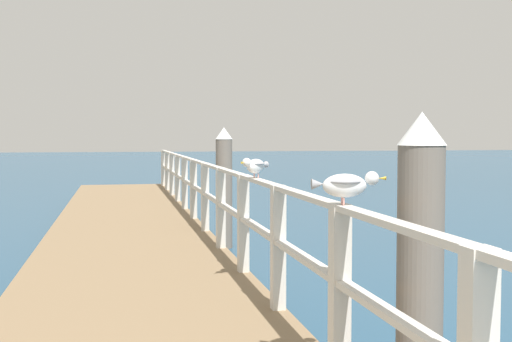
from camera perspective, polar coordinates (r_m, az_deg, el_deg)
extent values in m
cube|color=#846B4C|center=(10.76, -10.92, -6.26)|extent=(2.60, 21.49, 0.36)
cube|color=beige|center=(4.35, 7.27, -10.20)|extent=(0.12, 0.12, 1.12)
cube|color=beige|center=(5.90, 1.93, -6.64)|extent=(0.12, 0.12, 1.12)
cube|color=beige|center=(7.51, -1.12, -4.55)|extent=(0.12, 0.12, 1.12)
cube|color=beige|center=(9.13, -3.08, -3.20)|extent=(0.12, 0.12, 1.12)
cube|color=beige|center=(10.76, -4.45, -2.25)|extent=(0.12, 0.12, 1.12)
cube|color=beige|center=(12.40, -5.45, -1.55)|extent=(0.12, 0.12, 1.12)
cube|color=beige|center=(14.04, -6.22, -1.01)|extent=(0.12, 0.12, 1.12)
cube|color=beige|center=(15.69, -6.82, -0.59)|extent=(0.12, 0.12, 1.12)
cube|color=beige|center=(17.34, -7.32, -0.25)|extent=(0.12, 0.12, 1.12)
cube|color=beige|center=(18.99, -7.72, 0.04)|extent=(0.12, 0.12, 1.12)
cube|color=beige|center=(20.64, -8.06, 0.27)|extent=(0.12, 0.12, 1.12)
cube|color=beige|center=(10.72, -4.46, 0.61)|extent=(0.10, 19.89, 0.04)
cube|color=beige|center=(10.76, -4.45, -1.95)|extent=(0.10, 19.89, 0.04)
cylinder|color=#6B6056|center=(4.16, 14.02, -10.76)|extent=(0.28, 0.28, 1.86)
cone|color=white|center=(4.04, 14.21, 3.59)|extent=(0.29, 0.29, 0.20)
cylinder|color=#6B6056|center=(11.21, -2.79, -1.98)|extent=(0.28, 0.28, 1.86)
cone|color=white|center=(11.17, -2.80, 3.29)|extent=(0.29, 0.29, 0.20)
ellipsoid|color=white|center=(4.17, 7.69, -1.26)|extent=(0.30, 0.17, 0.15)
sphere|color=white|center=(4.20, 10.03, -0.63)|extent=(0.09, 0.09, 0.09)
cone|color=gold|center=(4.22, 10.89, -0.63)|extent=(0.05, 0.03, 0.02)
cone|color=#939399|center=(4.14, 5.38, -1.14)|extent=(0.09, 0.08, 0.07)
ellipsoid|color=#939399|center=(4.17, 7.69, -0.90)|extent=(0.25, 0.20, 0.04)
cylinder|color=tan|center=(4.20, 7.48, -2.60)|extent=(0.01, 0.01, 0.05)
cylinder|color=tan|center=(4.15, 7.61, -2.67)|extent=(0.01, 0.01, 0.05)
ellipsoid|color=white|center=(6.77, -0.03, 0.42)|extent=(0.29, 0.29, 0.15)
sphere|color=white|center=(6.62, -0.82, 0.75)|extent=(0.09, 0.09, 0.09)
cone|color=gold|center=(6.57, -1.12, 0.73)|extent=(0.05, 0.05, 0.02)
cone|color=#939399|center=(6.92, 0.71, 0.56)|extent=(0.11, 0.11, 0.07)
ellipsoid|color=#939399|center=(6.77, -0.03, 0.64)|extent=(0.28, 0.28, 0.04)
cylinder|color=tan|center=(6.77, 0.20, -0.43)|extent=(0.01, 0.01, 0.05)
cylinder|color=tan|center=(6.80, -0.16, -0.41)|extent=(0.01, 0.01, 0.05)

